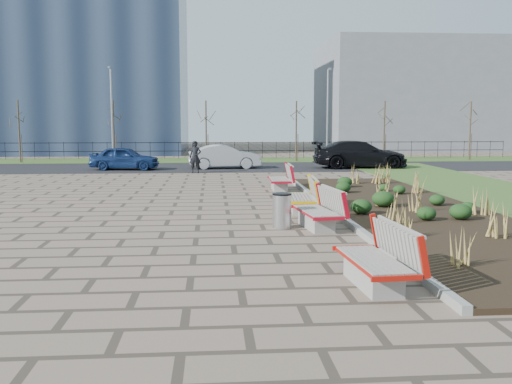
{
  "coord_description": "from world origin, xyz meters",
  "views": [
    {
      "loc": [
        0.39,
        -11.42,
        2.7
      ],
      "look_at": [
        1.5,
        3.0,
        0.9
      ],
      "focal_mm": 40.0,
      "sensor_mm": 36.0,
      "label": 1
    }
  ],
  "objects": [
    {
      "name": "bench_b",
      "position": [
        3.0,
        2.65,
        0.5
      ],
      "size": [
        1.13,
        2.19,
        1.0
      ],
      "primitive_type": null,
      "rotation": [
        0.0,
        0.0,
        0.11
      ],
      "color": "#B40C1D",
      "rests_on": "ground"
    },
    {
      "name": "grass_verge_far",
      "position": [
        0.0,
        28.0,
        0.02
      ],
      "size": [
        80.0,
        5.0,
        0.04
      ],
      "primitive_type": "cube",
      "color": "#33511E",
      "rests_on": "ground"
    },
    {
      "name": "tree_a",
      "position": [
        -12.0,
        26.5,
        2.04
      ],
      "size": [
        1.4,
        1.4,
        4.0
      ],
      "primitive_type": null,
      "color": "#4C3D2D",
      "rests_on": "grass_verge_far"
    },
    {
      "name": "car_blue",
      "position": [
        -4.45,
        20.61,
        0.66
      ],
      "size": [
        3.92,
        1.92,
        1.29
      ],
      "primitive_type": "imported",
      "rotation": [
        0.0,
        0.0,
        1.46
      ],
      "color": "navy",
      "rests_on": "road"
    },
    {
      "name": "tree_e",
      "position": [
        12.0,
        26.5,
        2.04
      ],
      "size": [
        1.4,
        1.4,
        4.0
      ],
      "primitive_type": null,
      "color": "#4C3D2D",
      "rests_on": "grass_verge_far"
    },
    {
      "name": "bench_a",
      "position": [
        3.0,
        -2.47,
        0.5
      ],
      "size": [
        1.04,
        2.15,
        1.0
      ],
      "primitive_type": null,
      "rotation": [
        0.0,
        0.0,
        0.07
      ],
      "color": "#B4150C",
      "rests_on": "ground"
    },
    {
      "name": "lamp_west",
      "position": [
        -6.0,
        26.0,
        3.04
      ],
      "size": [
        0.24,
        0.6,
        6.0
      ],
      "primitive_type": null,
      "color": "gray",
      "rests_on": "grass_verge_far"
    },
    {
      "name": "tree_d",
      "position": [
        6.0,
        26.5,
        2.04
      ],
      "size": [
        1.4,
        1.4,
        4.0
      ],
      "primitive_type": null,
      "color": "#4C3D2D",
      "rests_on": "grass_verge_far"
    },
    {
      "name": "railing_fence",
      "position": [
        0.0,
        29.5,
        0.64
      ],
      "size": [
        44.0,
        0.1,
        1.2
      ],
      "primitive_type": null,
      "color": "black",
      "rests_on": "grass_verge_far"
    },
    {
      "name": "building_grey",
      "position": [
        20.0,
        42.0,
        5.0
      ],
      "size": [
        18.0,
        12.0,
        10.0
      ],
      "primitive_type": "cube",
      "color": "slate",
      "rests_on": "ground"
    },
    {
      "name": "car_black",
      "position": [
        8.86,
        20.79,
        0.8
      ],
      "size": [
        5.44,
        2.34,
        1.56
      ],
      "primitive_type": "imported",
      "rotation": [
        0.0,
        0.0,
        1.54
      ],
      "color": "black",
      "rests_on": "road"
    },
    {
      "name": "planting_curb",
      "position": [
        3.92,
        5.0,
        0.07
      ],
      "size": [
        0.16,
        18.0,
        0.15
      ],
      "primitive_type": "cube",
      "color": "gray",
      "rests_on": "ground"
    },
    {
      "name": "tree_b",
      "position": [
        -6.0,
        26.5,
        2.04
      ],
      "size": [
        1.4,
        1.4,
        4.0
      ],
      "primitive_type": null,
      "color": "#4C3D2D",
      "rests_on": "grass_verge_far"
    },
    {
      "name": "tree_f",
      "position": [
        18.0,
        26.5,
        2.04
      ],
      "size": [
        1.4,
        1.4,
        4.0
      ],
      "primitive_type": null,
      "color": "#4C3D2D",
      "rests_on": "grass_verge_far"
    },
    {
      "name": "planting_bed",
      "position": [
        6.25,
        5.0,
        0.05
      ],
      "size": [
        4.5,
        18.0,
        0.1
      ],
      "primitive_type": "cube",
      "color": "black",
      "rests_on": "ground"
    },
    {
      "name": "tree_c",
      "position": [
        0.0,
        26.5,
        2.04
      ],
      "size": [
        1.4,
        1.4,
        4.0
      ],
      "primitive_type": null,
      "color": "#4C3D2D",
      "rests_on": "grass_verge_far"
    },
    {
      "name": "lamp_east",
      "position": [
        8.0,
        26.0,
        3.04
      ],
      "size": [
        0.24,
        0.6,
        6.0
      ],
      "primitive_type": null,
      "color": "gray",
      "rests_on": "grass_verge_far"
    },
    {
      "name": "bench_d",
      "position": [
        3.0,
        10.63,
        0.5
      ],
      "size": [
        0.96,
        2.12,
        1.0
      ],
      "primitive_type": null,
      "rotation": [
        0.0,
        0.0,
        -0.03
      ],
      "color": "#B10B1F",
      "rests_on": "ground"
    },
    {
      "name": "road",
      "position": [
        0.0,
        22.0,
        0.01
      ],
      "size": [
        80.0,
        7.0,
        0.02
      ],
      "primitive_type": "cube",
      "color": "black",
      "rests_on": "ground"
    },
    {
      "name": "litter_bin",
      "position": [
        2.14,
        2.73,
        0.44
      ],
      "size": [
        0.47,
        0.47,
        0.87
      ],
      "primitive_type": "cylinder",
      "color": "#B2B2B7",
      "rests_on": "ground"
    },
    {
      "name": "car_silver",
      "position": [
        1.1,
        21.07,
        0.69
      ],
      "size": [
        4.18,
        1.78,
        1.34
      ],
      "primitive_type": "imported",
      "rotation": [
        0.0,
        0.0,
        1.66
      ],
      "color": "#9FA1A7",
      "rests_on": "road"
    },
    {
      "name": "bench_c",
      "position": [
        3.0,
        5.29,
        0.5
      ],
      "size": [
        1.06,
        2.16,
        1.0
      ],
      "primitive_type": null,
      "rotation": [
        0.0,
        0.0,
        -0.08
      ],
      "color": "yellow",
      "rests_on": "ground"
    },
    {
      "name": "ground",
      "position": [
        0.0,
        0.0,
        0.0
      ],
      "size": [
        120.0,
        120.0,
        0.0
      ],
      "primitive_type": "plane",
      "color": "#6F5D4C",
      "rests_on": "ground"
    },
    {
      "name": "pedestrian",
      "position": [
        -0.49,
        18.36,
        0.84
      ],
      "size": [
        0.66,
        0.48,
        1.69
      ],
      "primitive_type": "imported",
      "rotation": [
        0.0,
        0.0,
        -0.13
      ],
      "color": "black",
      "rests_on": "ground"
    }
  ]
}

